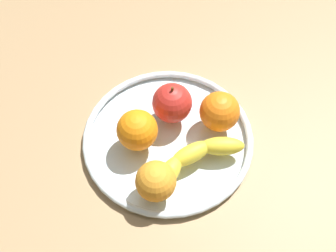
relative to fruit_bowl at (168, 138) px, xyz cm
name	(u,v)px	position (x,y,z in cm)	size (l,w,h in cm)	color
ground_plane	(168,146)	(0.00, 0.00, -2.92)	(150.57, 150.57, 4.00)	#9D7C56
fruit_bowl	(168,138)	(0.00, 0.00, 0.00)	(30.04, 30.04, 1.80)	silver
banana	(192,159)	(-0.41, 6.89, 2.45)	(19.03, 6.79, 3.13)	yellow
apple	(172,103)	(-2.98, -3.37, 4.41)	(7.04, 7.04, 7.84)	red
orange_back_left	(137,130)	(4.93, -1.80, 4.37)	(6.97, 6.97, 6.97)	orange
orange_back_right	(156,181)	(7.13, 7.75, 4.13)	(6.50, 6.50, 6.50)	orange
orange_center	(220,111)	(-8.90, 2.48, 4.38)	(6.99, 6.99, 6.99)	orange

